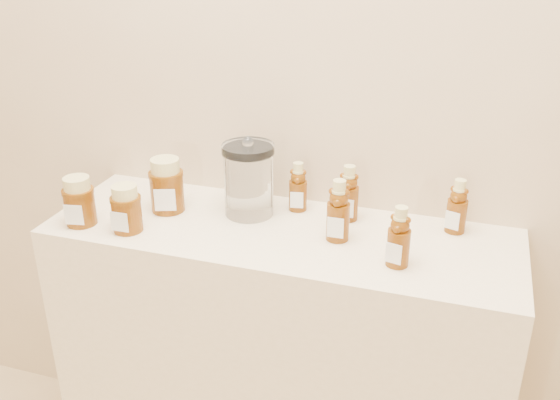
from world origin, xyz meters
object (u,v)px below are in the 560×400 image
(bear_bottle_back_left, at_px, (298,183))
(bear_bottle_front_left, at_px, (339,206))
(honey_jar_left, at_px, (79,201))
(display_table, at_px, (280,371))
(glass_canister, at_px, (249,177))

(bear_bottle_back_left, bearing_deg, bear_bottle_front_left, -52.86)
(bear_bottle_back_left, distance_m, bear_bottle_front_left, 0.19)
(bear_bottle_back_left, bearing_deg, honey_jar_left, -163.14)
(display_table, bearing_deg, bear_bottle_back_left, 86.50)
(bear_bottle_front_left, bearing_deg, glass_canister, 163.56)
(bear_bottle_front_left, height_order, honey_jar_left, bear_bottle_front_left)
(bear_bottle_back_left, distance_m, glass_canister, 0.14)
(honey_jar_left, bearing_deg, bear_bottle_back_left, 15.78)
(bear_bottle_front_left, bearing_deg, honey_jar_left, -170.89)
(glass_canister, bearing_deg, display_table, -33.07)
(display_table, bearing_deg, honey_jar_left, -166.63)
(bear_bottle_front_left, height_order, glass_canister, glass_canister)
(bear_bottle_front_left, distance_m, honey_jar_left, 0.66)
(display_table, distance_m, bear_bottle_back_left, 0.54)
(bear_bottle_back_left, xyz_separation_m, honey_jar_left, (-0.51, -0.25, -0.01))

